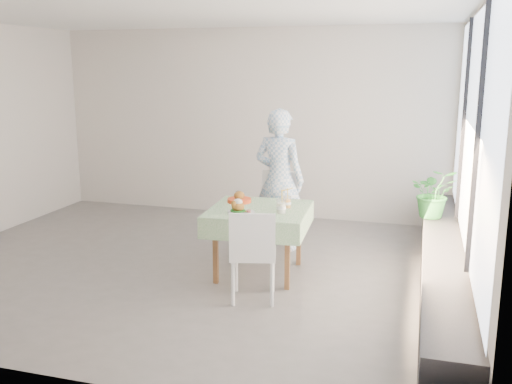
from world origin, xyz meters
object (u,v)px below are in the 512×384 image
(chair_far, at_px, (276,227))
(potted_plant, at_px, (434,193))
(chair_near, at_px, (253,272))
(diner, at_px, (279,180))
(juice_cup_orange, at_px, (287,202))
(main_dish, at_px, (239,208))
(cafe_table, at_px, (259,233))

(chair_far, bearing_deg, potted_plant, 7.82)
(chair_near, relative_size, diner, 0.52)
(chair_far, xyz_separation_m, chair_near, (0.17, -1.54, -0.02))
(chair_near, relative_size, juice_cup_orange, 3.57)
(diner, bearing_deg, chair_far, 96.88)
(diner, height_order, juice_cup_orange, diner)
(chair_far, height_order, main_dish, chair_far)
(diner, bearing_deg, main_dish, 94.64)
(chair_far, xyz_separation_m, main_dish, (-0.12, -1.08, 0.49))
(juice_cup_orange, bearing_deg, main_dish, -140.27)
(cafe_table, height_order, main_dish, main_dish)
(juice_cup_orange, bearing_deg, chair_near, -99.80)
(chair_near, bearing_deg, main_dish, 122.32)
(diner, bearing_deg, juice_cup_orange, 120.29)
(potted_plant, bearing_deg, cafe_table, -149.07)
(juice_cup_orange, bearing_deg, potted_plant, 32.75)
(chair_far, relative_size, chair_near, 1.06)
(main_dish, xyz_separation_m, juice_cup_orange, (0.43, 0.35, 0.01))
(chair_near, xyz_separation_m, diner, (-0.16, 1.65, 0.59))
(cafe_table, bearing_deg, chair_near, -78.39)
(juice_cup_orange, bearing_deg, diner, 109.62)
(diner, bearing_deg, potted_plant, -164.88)
(chair_far, relative_size, juice_cup_orange, 3.79)
(chair_far, distance_m, diner, 0.59)
(chair_near, bearing_deg, potted_plant, 47.02)
(chair_far, distance_m, main_dish, 1.20)
(chair_far, height_order, juice_cup_orange, juice_cup_orange)
(chair_near, height_order, main_dish, chair_near)
(chair_near, xyz_separation_m, potted_plant, (1.67, 1.79, 0.51))
(potted_plant, bearing_deg, chair_near, -132.98)
(juice_cup_orange, relative_size, potted_plant, 0.43)
(main_dish, distance_m, juice_cup_orange, 0.55)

